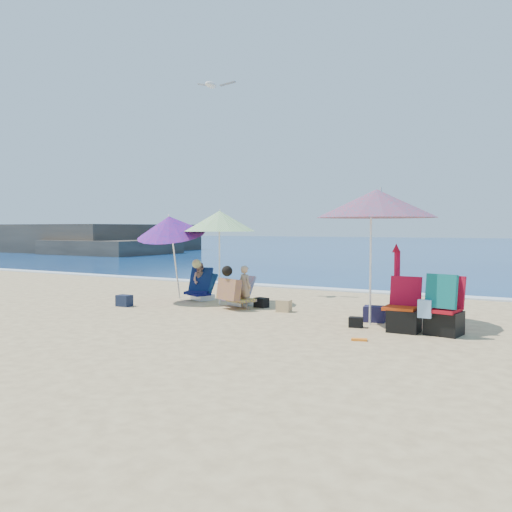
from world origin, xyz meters
The scene contains 21 objects.
ground centered at (0.00, 0.00, 0.00)m, with size 120.00×120.00×0.00m.
sea centered at (0.00, 45.00, -0.05)m, with size 120.00×80.00×0.12m.
foam centered at (0.00, 5.10, 0.02)m, with size 120.00×0.50×0.04m.
headland centered at (-27.29, 19.73, 0.57)m, with size 20.50×11.50×2.60m.
umbrella_turquoise centered at (2.22, 0.73, 2.08)m, with size 2.67×2.67×2.36m.
umbrella_striped centered at (-1.46, 1.44, 1.81)m, with size 1.70×1.70×2.07m.
umbrella_blue centered at (-2.59, 1.15, 1.70)m, with size 1.80×1.85×2.08m.
furled_umbrella centered at (2.50, 1.08, 0.76)m, with size 0.16×0.20×1.39m.
chair_navy centered at (-2.14, 1.79, 0.16)m, with size 0.62×0.73×0.61m.
chair_rainbow centered at (-0.95, 1.49, 0.17)m, with size 0.61×0.77×0.63m.
camp_chair_left centered at (2.83, 0.28, 0.26)m, with size 0.56×0.51×0.87m.
camp_chair_right centered at (3.43, 0.30, 0.35)m, with size 0.64×0.63×0.96m.
person_center centered at (-0.73, 1.01, 0.44)m, with size 0.77×0.77×0.90m.
person_left centered at (-2.26, 1.83, 0.43)m, with size 0.63×0.67×0.95m.
bag_navy_a centered at (-3.03, 0.15, 0.12)m, with size 0.31×0.23×0.24m.
bag_black_a centered at (-0.42, 1.45, 0.10)m, with size 0.31×0.26×0.20m.
bag_tan centered at (0.25, 1.16, 0.12)m, with size 0.28×0.21×0.24m.
bag_navy_b centered at (2.15, 0.93, 0.14)m, with size 0.41×0.33×0.28m.
bag_black_b centered at (2.04, 0.25, 0.09)m, with size 0.25×0.19×0.17m.
orange_item centered at (2.44, -0.75, 0.02)m, with size 0.25×0.16×0.03m.
seagull centered at (-2.54, 2.74, 5.16)m, with size 0.96×0.50×0.16m.
Camera 1 is at (4.97, -8.31, 1.66)m, focal length 37.68 mm.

